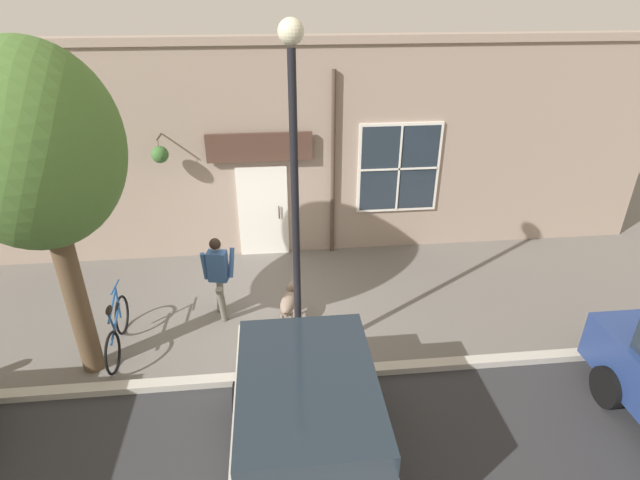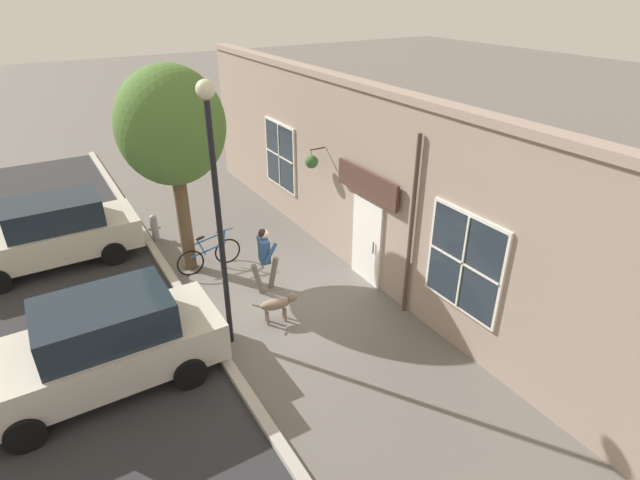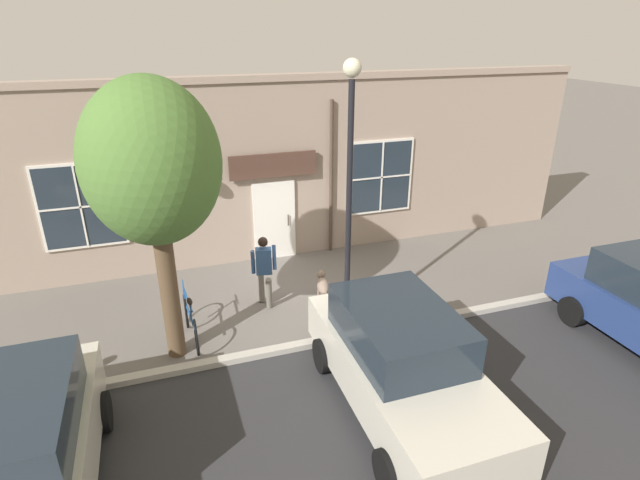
% 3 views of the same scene
% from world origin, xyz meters
% --- Properties ---
extents(ground_plane, '(90.00, 90.00, 0.00)m').
position_xyz_m(ground_plane, '(0.00, 0.00, 0.00)').
color(ground_plane, '#66605B').
extents(storefront_facade, '(0.95, 18.00, 4.68)m').
position_xyz_m(storefront_facade, '(-2.34, -0.01, 2.35)').
color(storefront_facade, gray).
rests_on(storefront_facade, ground_plane).
extents(pedestrian_walking, '(0.76, 0.61, 1.64)m').
position_xyz_m(pedestrian_walking, '(0.18, -0.60, 0.98)').
color(pedestrian_walking, '#6B665B').
rests_on(pedestrian_walking, ground_plane).
extents(dog_on_leash, '(1.05, 0.40, 0.66)m').
position_xyz_m(dog_on_leash, '(0.48, 0.65, 0.44)').
color(dog_on_leash, '#7F6B5B').
rests_on(dog_on_leash, ground_plane).
extents(street_tree_by_curb, '(2.50, 2.25, 5.08)m').
position_xyz_m(street_tree_by_curb, '(1.42, -2.61, 3.62)').
color(street_tree_by_curb, brown).
rests_on(street_tree_by_curb, ground_plane).
extents(leaning_bicycle, '(1.74, 0.16, 1.00)m').
position_xyz_m(leaning_bicycle, '(0.97, -2.28, 0.38)').
color(leaning_bicycle, black).
rests_on(leaning_bicycle, ground_plane).
extents(parked_car_nearest_curb, '(4.30, 1.94, 1.75)m').
position_xyz_m(parked_car_nearest_curb, '(4.30, -4.66, 0.88)').
color(parked_car_nearest_curb, beige).
rests_on(parked_car_nearest_curb, ground_plane).
extents(parked_car_mid_block, '(4.30, 1.94, 1.75)m').
position_xyz_m(parked_car_mid_block, '(4.04, 0.73, 0.88)').
color(parked_car_mid_block, beige).
rests_on(parked_car_mid_block, ground_plane).
extents(street_lamp, '(0.32, 0.32, 5.25)m').
position_xyz_m(street_lamp, '(1.64, 0.75, 3.39)').
color(street_lamp, black).
rests_on(street_lamp, ground_plane).
extents(fire_hydrant, '(0.34, 0.20, 0.77)m').
position_xyz_m(fire_hydrant, '(1.74, -4.65, 0.40)').
color(fire_hydrant, '#99999E').
rests_on(fire_hydrant, ground_plane).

